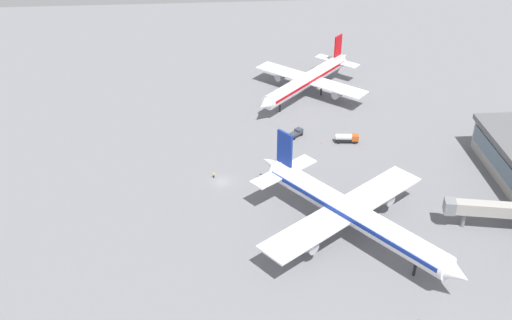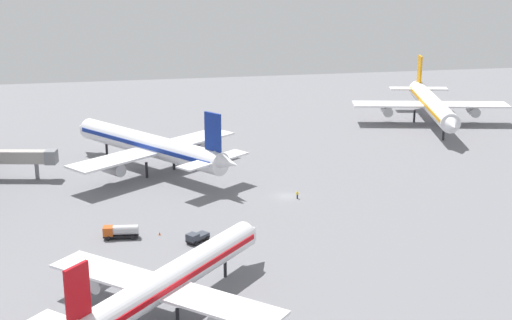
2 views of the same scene
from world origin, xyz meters
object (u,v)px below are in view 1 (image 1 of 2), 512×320
(airplane_at_gate, at_px, (351,212))
(safety_cone_mid_apron, at_px, (321,143))
(safety_cone_near_gate, at_px, (419,320))
(fuel_truck, at_px, (347,138))
(pushback_tractor, at_px, (296,133))
(airplane_distant, at_px, (307,80))
(ground_crew_worker, at_px, (214,175))

(airplane_at_gate, bearing_deg, safety_cone_mid_apron, 141.64)
(safety_cone_near_gate, xyz_separation_m, safety_cone_mid_apron, (65.95, 7.18, 0.00))
(fuel_truck, distance_m, pushback_tractor, 14.00)
(airplane_at_gate, xyz_separation_m, pushback_tractor, (44.69, 5.71, -5.25))
(airplane_at_gate, bearing_deg, airplane_distant, 141.69)
(airplane_distant, bearing_deg, pushback_tractor, 27.32)
(airplane_distant, bearing_deg, safety_cone_near_gate, 46.02)
(fuel_truck, distance_m, safety_cone_mid_apron, 7.02)
(airplane_at_gate, distance_m, ground_crew_worker, 38.80)
(safety_cone_mid_apron, bearing_deg, pushback_tractor, 53.97)
(pushback_tractor, bearing_deg, safety_cone_near_gate, -120.21)
(airplane_distant, relative_size, safety_cone_near_gate, 64.39)
(fuel_truck, relative_size, safety_cone_mid_apron, 10.77)
(airplane_at_gate, height_order, ground_crew_worker, airplane_at_gate)
(safety_cone_near_gate, distance_m, safety_cone_mid_apron, 66.34)
(fuel_truck, height_order, safety_cone_mid_apron, fuel_truck)
(pushback_tractor, height_order, safety_cone_near_gate, pushback_tractor)
(airplane_distant, distance_m, safety_cone_near_gate, 96.75)
(airplane_distant, height_order, ground_crew_worker, airplane_distant)
(airplane_distant, relative_size, fuel_truck, 5.98)
(airplane_at_gate, relative_size, safety_cone_mid_apron, 79.13)
(fuel_truck, relative_size, pushback_tractor, 1.42)
(airplane_at_gate, height_order, fuel_truck, airplane_at_gate)
(safety_cone_near_gate, bearing_deg, airplane_distant, 4.01)
(safety_cone_mid_apron, bearing_deg, safety_cone_near_gate, -173.79)
(airplane_distant, relative_size, ground_crew_worker, 23.13)
(ground_crew_worker, xyz_separation_m, safety_cone_near_gate, (-51.10, -36.81, -0.55))
(safety_cone_near_gate, bearing_deg, airplane_at_gate, 16.81)
(safety_cone_near_gate, height_order, safety_cone_mid_apron, same)
(airplane_distant, bearing_deg, safety_cone_mid_apron, 41.22)
(pushback_tractor, height_order, safety_cone_mid_apron, pushback_tractor)
(airplane_at_gate, height_order, airplane_distant, airplane_at_gate)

